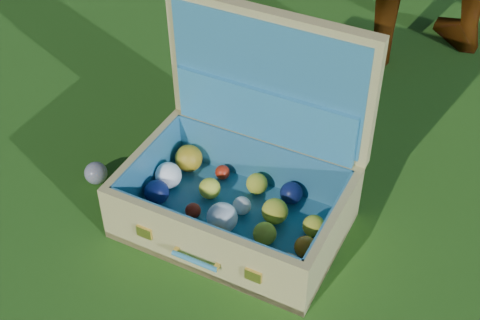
% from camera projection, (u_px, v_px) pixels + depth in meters
% --- Properties ---
extents(ground, '(60.00, 60.00, 0.00)m').
position_uv_depth(ground, '(285.00, 186.00, 1.82)').
color(ground, '#215114').
rests_on(ground, ground).
extents(stray_ball, '(0.06, 0.06, 0.06)m').
position_uv_depth(stray_ball, '(96.00, 173.00, 1.82)').
color(stray_ball, '#4670B6').
rests_on(stray_ball, ground).
extents(suitcase, '(0.62, 0.51, 0.52)m').
position_uv_depth(suitcase, '(244.00, 168.00, 1.66)').
color(suitcase, tan).
rests_on(suitcase, ground).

